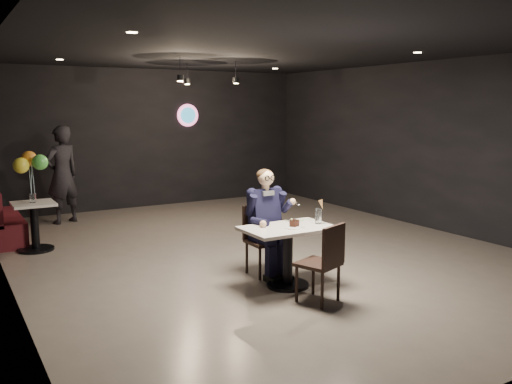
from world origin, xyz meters
TOP-DOWN VIEW (x-y plane):
  - floor at (0.00, 0.00)m, footprint 9.00×9.00m
  - wall_sign at (0.80, 4.47)m, footprint 0.50×0.06m
  - pendant_lights at (0.00, 2.00)m, footprint 1.40×1.20m
  - main_table at (-0.54, -1.64)m, footprint 1.10×0.70m
  - chair_far at (-0.54, -1.09)m, footprint 0.42×0.46m
  - chair_near at (-0.54, -2.25)m, footprint 0.55×0.58m
  - seated_man at (-0.54, -1.09)m, footprint 0.60×0.80m
  - dessert_plate at (-0.53, -1.73)m, footprint 0.20×0.20m
  - cake_slice at (-0.49, -1.69)m, footprint 0.12×0.11m
  - mint_leaf at (-0.42, -1.76)m, footprint 0.06×0.04m
  - sundae_glass at (-0.11, -1.67)m, footprint 0.08×0.08m
  - wafer_cone at (-0.08, -1.69)m, footprint 0.07×0.07m
  - booth_bench at (-3.25, 2.73)m, footprint 0.45×1.78m
  - side_table at (-2.95, 1.73)m, footprint 0.61×0.61m
  - balloon_vase at (-2.95, 1.73)m, footprint 0.10×0.10m
  - balloon_bunch at (-2.95, 1.73)m, footprint 0.43×0.43m
  - passerby at (-2.15, 3.60)m, footprint 0.79×0.67m

SIDE VIEW (x-z plane):
  - floor at x=0.00m, z-range 0.00..0.00m
  - main_table at x=-0.54m, z-range 0.00..0.75m
  - side_table at x=-2.95m, z-range 0.00..0.76m
  - booth_bench at x=-3.25m, z-range 0.00..0.89m
  - chair_far at x=-0.54m, z-range 0.00..0.92m
  - chair_near at x=-0.54m, z-range 0.00..0.92m
  - seated_man at x=-0.54m, z-range 0.00..1.44m
  - dessert_plate at x=-0.53m, z-range 0.75..0.76m
  - cake_slice at x=-0.49m, z-range 0.76..0.83m
  - balloon_vase at x=-2.95m, z-range 0.75..0.89m
  - mint_leaf at x=-0.42m, z-range 0.84..0.85m
  - sundae_glass at x=-0.11m, z-range 0.75..0.94m
  - passerby at x=-2.15m, z-range 0.00..1.85m
  - wafer_cone at x=-0.08m, z-range 0.93..1.05m
  - balloon_bunch at x=-2.95m, z-range 0.90..1.61m
  - wall_sign at x=0.80m, z-range 1.75..2.25m
  - pendant_lights at x=0.00m, z-range 2.70..3.06m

